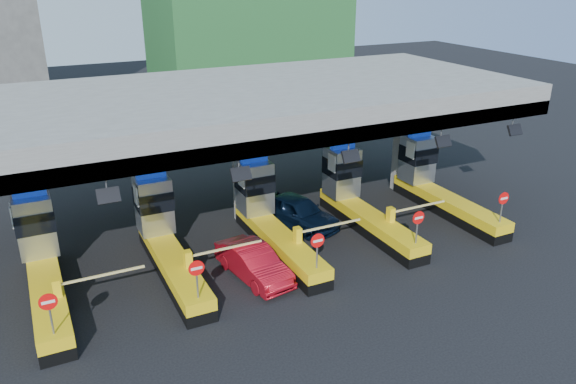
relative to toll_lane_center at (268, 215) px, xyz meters
name	(u,v)px	position (x,y,z in m)	size (l,w,h in m)	color
ground	(270,243)	(0.00, -0.28, -1.40)	(120.00, 120.00, 0.00)	black
toll_canopy	(244,106)	(0.00, 2.59, 4.74)	(28.00, 12.09, 7.00)	slate
toll_lane_far_left	(41,259)	(-10.00, 0.00, 0.00)	(4.43, 8.00, 4.16)	black
toll_lane_left	(164,235)	(-5.00, 0.00, 0.00)	(4.43, 8.00, 4.16)	black
toll_lane_center	(268,215)	(0.00, 0.00, 0.00)	(4.43, 8.00, 4.16)	black
toll_lane_right	(356,197)	(5.00, 0.00, 0.00)	(4.43, 8.00, 4.16)	black
toll_lane_far_right	(434,182)	(10.00, 0.00, 0.00)	(4.43, 8.00, 4.16)	black
van	(298,211)	(2.09, 0.92, -0.59)	(1.89, 4.71, 1.60)	black
red_car	(254,263)	(-1.94, -2.87, -0.69)	(1.50, 4.31, 1.42)	#A40C18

